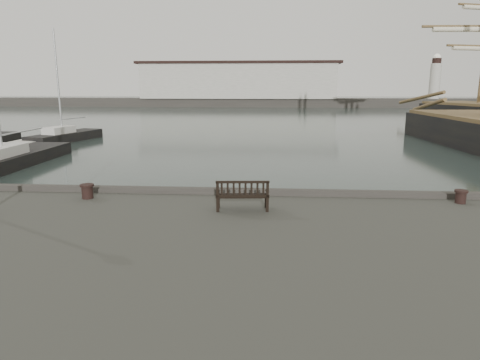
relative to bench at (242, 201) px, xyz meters
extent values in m
plane|color=black|center=(0.57, 1.89, -1.83)|extent=(400.00, 400.00, 0.00)
cube|color=#383530|center=(0.57, 93.89, -0.83)|extent=(140.00, 8.00, 2.00)
cube|color=beige|center=(-7.43, 93.89, 4.17)|extent=(46.00, 9.00, 8.00)
cube|color=black|center=(-7.43, 93.89, 8.47)|extent=(48.00, 9.50, 0.60)
cylinder|color=beige|center=(38.57, 93.89, 4.17)|extent=(2.40, 2.40, 8.00)
sphere|color=silver|center=(38.57, 93.89, 9.57)|extent=(1.61, 1.61, 1.61)
cube|color=black|center=(0.00, 0.02, 0.13)|extent=(1.48, 0.62, 0.04)
cube|color=black|center=(0.02, -0.19, 0.35)|extent=(1.45, 0.18, 0.43)
cube|color=black|center=(0.00, 0.02, -0.07)|extent=(1.39, 0.54, 0.40)
cylinder|color=black|center=(-4.80, 0.91, -0.05)|extent=(0.48, 0.48, 0.44)
cylinder|color=black|center=(6.31, 1.17, -0.07)|extent=(0.38, 0.38, 0.39)
cube|color=black|center=(-15.50, 13.72, -1.73)|extent=(2.91, 11.46, 1.40)
cube|color=beige|center=(-15.50, 13.72, -0.73)|extent=(1.87, 4.02, 0.60)
cube|color=black|center=(-17.84, 26.06, -1.73)|extent=(3.91, 8.34, 1.40)
cube|color=beige|center=(-17.84, 26.06, -0.73)|extent=(2.02, 3.07, 0.60)
cylinder|color=#B2B5B7|center=(-17.84, 26.06, 3.45)|extent=(0.16, 0.16, 8.96)
camera|label=1|loc=(0.77, -11.33, 3.08)|focal=32.00mm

